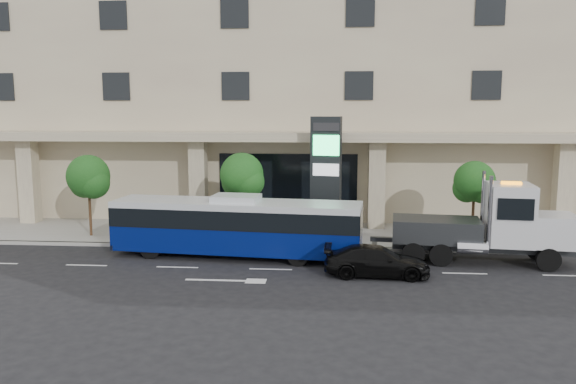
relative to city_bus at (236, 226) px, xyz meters
name	(u,v)px	position (x,y,z in m)	size (l,w,h in m)	color
ground	(274,260)	(1.76, -0.41, -1.45)	(120.00, 120.00, 0.00)	black
sidewalk	(284,234)	(1.76, 4.59, -1.38)	(120.00, 6.00, 0.15)	gray
curb	(278,248)	(1.76, 1.59, -1.38)	(120.00, 0.30, 0.15)	gray
convention_center	(296,62)	(1.76, 15.01, 8.52)	(60.00, 17.60, 20.00)	tan
tree_left	(89,179)	(-8.21, 3.18, 1.66)	(2.27, 2.20, 4.22)	#422B19
tree_mid	(242,178)	(-0.21, 3.18, 1.81)	(2.28, 2.20, 4.38)	#422B19
tree_right	(475,184)	(11.29, 3.18, 1.58)	(2.10, 2.00, 4.04)	#422B19
city_bus	(236,226)	(0.00, 0.00, 0.00)	(11.44, 3.53, 2.85)	black
tow_truck	(490,226)	(11.19, -0.15, 0.17)	(8.73, 2.95, 3.95)	#2D3033
black_sedan	(377,261)	(6.13, -2.50, -0.84)	(1.72, 4.22, 1.23)	black
signage_pylon	(326,176)	(3.99, 3.94, 1.83)	(1.62, 0.87, 6.17)	black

